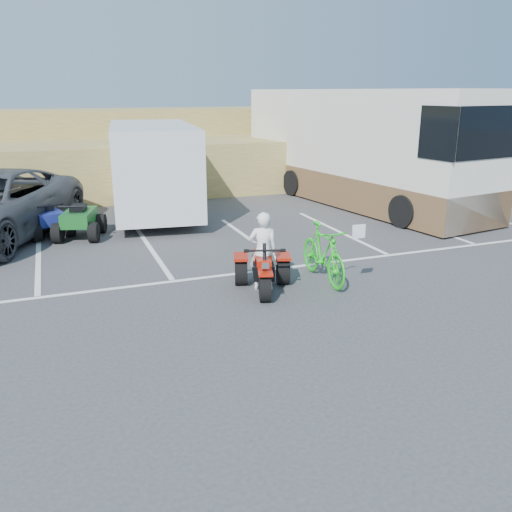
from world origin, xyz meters
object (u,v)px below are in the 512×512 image
object	(u,v)px
green_dirt_bike	(323,253)
cargo_trailer	(153,167)
quad_atv_blue	(48,236)
rv_motorhome	(357,155)
quad_atv_green	(81,238)
rider	(263,251)
red_trike_atv	(263,291)

from	to	relation	value
green_dirt_bike	cargo_trailer	xyz separation A→B (m)	(-2.12, 7.68, 0.95)
green_dirt_bike	quad_atv_blue	bearing A→B (deg)	134.15
cargo_trailer	rv_motorhome	size ratio (longest dim) A/B	0.58
quad_atv_blue	quad_atv_green	distance (m)	1.04
rider	quad_atv_green	size ratio (longest dim) A/B	1.02
quad_atv_green	rider	bearing A→B (deg)	-43.58
rv_motorhome	quad_atv_green	xyz separation A→B (m)	(-9.74, -1.78, -1.69)
rider	quad_atv_blue	distance (m)	7.40
rider	quad_atv_blue	world-z (taller)	rider
rider	green_dirt_bike	world-z (taller)	rider
quad_atv_blue	rider	bearing A→B (deg)	-73.44
rider	quad_atv_green	world-z (taller)	rider
quad_atv_blue	quad_atv_green	world-z (taller)	quad_atv_green
red_trike_atv	cargo_trailer	size ratio (longest dim) A/B	0.24
rv_motorhome	green_dirt_bike	bearing A→B (deg)	-133.78
quad_atv_blue	quad_atv_green	size ratio (longest dim) A/B	0.95
rv_motorhome	quad_atv_blue	world-z (taller)	rv_motorhome
cargo_trailer	rv_motorhome	xyz separation A→B (m)	(7.26, -0.39, 0.13)
quad_atv_green	green_dirt_bike	bearing A→B (deg)	-33.94
green_dirt_bike	rv_motorhome	bearing A→B (deg)	57.08
green_dirt_bike	quad_atv_green	bearing A→B (deg)	132.09
red_trike_atv	rider	size ratio (longest dim) A/B	0.97
green_dirt_bike	quad_atv_blue	distance (m)	8.20
red_trike_atv	green_dirt_bike	xyz separation A→B (m)	(1.42, 0.17, 0.61)
cargo_trailer	rider	bearing A→B (deg)	-77.54
cargo_trailer	rv_motorhome	distance (m)	7.27
red_trike_atv	quad_atv_green	xyz separation A→B (m)	(-3.18, 5.68, 0.00)
red_trike_atv	quad_atv_blue	distance (m)	7.45
red_trike_atv	rv_motorhome	world-z (taller)	rv_motorhome
red_trike_atv	cargo_trailer	distance (m)	8.03
green_dirt_bike	quad_atv_green	size ratio (longest dim) A/B	1.29
green_dirt_bike	quad_atv_green	world-z (taller)	green_dirt_bike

